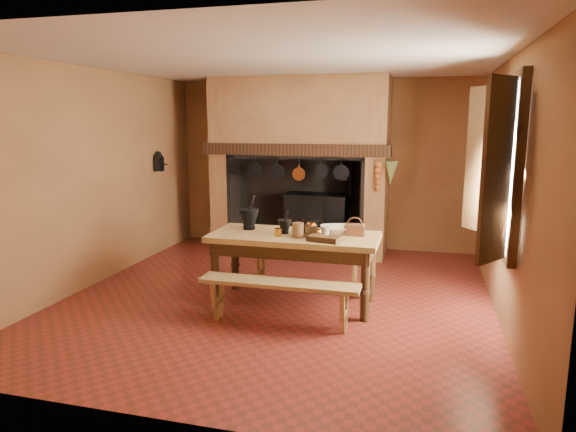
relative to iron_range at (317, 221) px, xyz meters
The scene contains 28 objects.
floor 2.50m from the iron_range, 89.02° to the right, with size 5.50×5.50×0.00m, color maroon.
ceiling 3.37m from the iron_range, 89.02° to the right, with size 5.50×5.50×0.00m, color silver.
back_wall 0.97m from the iron_range, 82.10° to the left, with size 5.00×0.02×2.80m, color olive.
wall_left 3.59m from the iron_range, 135.12° to the right, with size 0.02×5.50×2.80m, color olive.
wall_right 3.65m from the iron_range, 43.91° to the right, with size 0.02×5.50×2.80m, color olive.
wall_front 5.28m from the iron_range, 89.54° to the right, with size 5.00×0.02×2.80m, color olive.
chimney_breast 1.36m from the iron_range, 151.95° to the right, with size 2.95×0.96×2.80m.
iron_range is the anchor object (origin of this frame).
hearth_pans 1.10m from the iron_range, 167.25° to the right, with size 0.51×0.62×0.20m.
hanging_pans 1.12m from the iron_range, 115.02° to the right, with size 1.92×0.29×0.27m.
onion_string 1.49m from the iron_range, 32.25° to the right, with size 0.12×0.10×0.46m, color #A9531F, non-canonical shape.
herb_bunch 1.65m from the iron_range, 28.28° to the right, with size 0.20×0.20×0.35m, color #525B2B.
window 3.91m from the iron_range, 49.98° to the right, with size 0.39×1.75×1.76m.
wall_coffee_mill 2.74m from the iron_range, 159.32° to the right, with size 0.23×0.16×0.31m.
work_table 2.65m from the iron_range, 83.91° to the right, with size 1.94×0.86×0.84m.
bench_front 3.30m from the iron_range, 85.13° to the right, with size 1.70×0.30×0.48m.
bench_back 2.00m from the iron_range, 81.93° to the right, with size 1.53×0.27×0.43m.
mortar_large 2.57m from the iron_range, 97.25° to the right, with size 0.24×0.24×0.41m.
mortar_small 2.66m from the iron_range, 86.52° to the right, with size 0.16×0.16×0.28m.
coffee_grinder 2.79m from the iron_range, 79.67° to the right, with size 0.19×0.16×0.21m.
brass_mug_a 2.80m from the iron_range, 87.44° to the right, with size 0.08×0.08×0.09m, color orange.
brass_mug_b 2.65m from the iron_range, 81.71° to the right, with size 0.08×0.08×0.09m, color orange.
mixing_bowl 2.60m from the iron_range, 73.40° to the right, with size 0.35×0.35×0.09m, color beige.
stoneware_crock 2.83m from the iron_range, 82.64° to the right, with size 0.13×0.13×0.16m, color brown.
glass_jar 2.91m from the iron_range, 76.44° to the right, with size 0.08×0.08×0.14m, color beige.
wicker_basket 2.71m from the iron_range, 69.07° to the right, with size 0.23×0.17×0.21m.
wooden_tray 2.96m from the iron_range, 76.48° to the right, with size 0.35×0.25×0.06m, color #3B2812.
brass_cup 2.79m from the iron_range, 78.21° to the right, with size 0.11×0.11×0.09m, color orange.
Camera 1 is at (1.66, -5.78, 2.13)m, focal length 32.00 mm.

